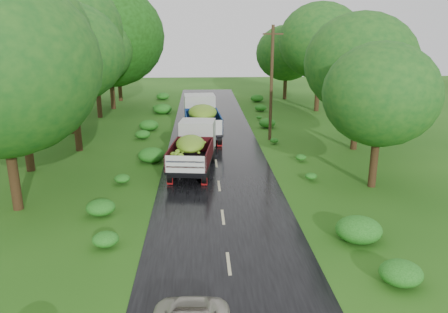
{
  "coord_description": "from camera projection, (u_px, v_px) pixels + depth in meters",
  "views": [
    {
      "loc": [
        -0.92,
        -13.95,
        8.24
      ],
      "look_at": [
        0.26,
        7.85,
        1.7
      ],
      "focal_mm": 35.0,
      "sensor_mm": 36.0,
      "label": 1
    }
  ],
  "objects": [
    {
      "name": "truck_near",
      "position": [
        194.0,
        146.0,
        25.75
      ],
      "size": [
        2.9,
        6.37,
        2.58
      ],
      "rotation": [
        0.0,
        0.0,
        -0.12
      ],
      "color": "black",
      "rests_on": "ground"
    },
    {
      "name": "trees_right",
      "position": [
        324.0,
        56.0,
        36.69
      ],
      "size": [
        6.34,
        32.75,
        8.69
      ],
      "color": "black",
      "rests_on": "ground"
    },
    {
      "name": "trees_left",
      "position": [
        79.0,
        44.0,
        33.76
      ],
      "size": [
        5.99,
        35.1,
        9.84
      ],
      "color": "black",
      "rests_on": "ground"
    },
    {
      "name": "ground",
      "position": [
        229.0,
        264.0,
        15.76
      ],
      "size": [
        120.0,
        120.0,
        0.0
      ],
      "primitive_type": "plane",
      "color": "#1A4A0F",
      "rests_on": "ground"
    },
    {
      "name": "utility_pole",
      "position": [
        271.0,
        83.0,
        31.69
      ],
      "size": [
        1.46,
        0.3,
        8.34
      ],
      "rotation": [
        0.0,
        0.0,
        -0.14
      ],
      "color": "#382616",
      "rests_on": "ground"
    },
    {
      "name": "road_lines",
      "position": [
        221.0,
        200.0,
        21.49
      ],
      "size": [
        0.12,
        69.6,
        0.0
      ],
      "color": "#BFB78C",
      "rests_on": "road"
    },
    {
      "name": "road",
      "position": [
        222.0,
        208.0,
        20.54
      ],
      "size": [
        6.5,
        80.0,
        0.02
      ],
      "primitive_type": "cube",
      "color": "black",
      "rests_on": "ground"
    },
    {
      "name": "shrubs",
      "position": [
        215.0,
        150.0,
        29.05
      ],
      "size": [
        11.9,
        44.0,
        0.7
      ],
      "color": "#195A15",
      "rests_on": "ground"
    },
    {
      "name": "truck_far",
      "position": [
        201.0,
        115.0,
        33.41
      ],
      "size": [
        2.89,
        7.14,
        2.94
      ],
      "rotation": [
        0.0,
        0.0,
        0.06
      ],
      "color": "black",
      "rests_on": "ground"
    }
  ]
}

